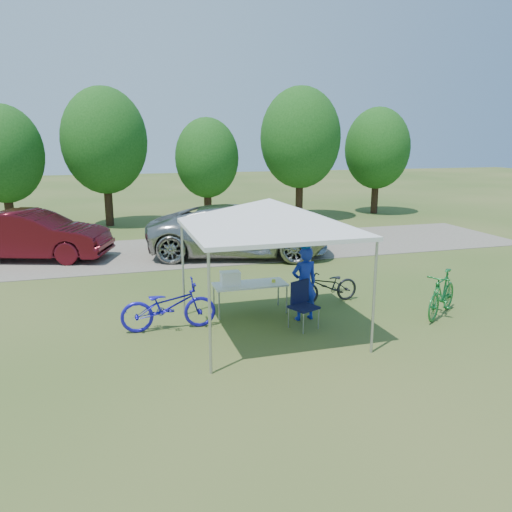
{
  "coord_description": "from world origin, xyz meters",
  "views": [
    {
      "loc": [
        -2.95,
        -9.1,
        3.83
      ],
      "look_at": [
        0.32,
        2.0,
        1.12
      ],
      "focal_mm": 35.0,
      "sensor_mm": 36.0,
      "label": 1
    }
  ],
  "objects_px": {
    "folding_chair": "(302,300)",
    "cyclist": "(304,284)",
    "bike_green": "(442,294)",
    "bike_dark": "(328,286)",
    "bike_blue": "(169,306)",
    "sedan": "(33,235)",
    "folding_table": "(250,285)",
    "minivan": "(240,230)",
    "cooler": "(230,278)"
  },
  "relations": [
    {
      "from": "folding_table",
      "to": "minivan",
      "type": "distance_m",
      "value": 5.7
    },
    {
      "from": "minivan",
      "to": "bike_green",
      "type": "bearing_deg",
      "value": -142.29
    },
    {
      "from": "folding_chair",
      "to": "cyclist",
      "type": "bearing_deg",
      "value": 39.31
    },
    {
      "from": "bike_blue",
      "to": "bike_green",
      "type": "bearing_deg",
      "value": -97.44
    },
    {
      "from": "folding_table",
      "to": "bike_green",
      "type": "distance_m",
      "value": 4.26
    },
    {
      "from": "folding_table",
      "to": "bike_dark",
      "type": "distance_m",
      "value": 1.99
    },
    {
      "from": "folding_table",
      "to": "cooler",
      "type": "relative_size",
      "value": 3.81
    },
    {
      "from": "cyclist",
      "to": "sedan",
      "type": "bearing_deg",
      "value": -55.11
    },
    {
      "from": "bike_dark",
      "to": "cyclist",
      "type": "bearing_deg",
      "value": -54.72
    },
    {
      "from": "folding_chair",
      "to": "cooler",
      "type": "distance_m",
      "value": 1.72
    },
    {
      "from": "folding_chair",
      "to": "sedan",
      "type": "xyz_separation_m",
      "value": [
        -6.16,
        8.0,
        0.24
      ]
    },
    {
      "from": "folding_chair",
      "to": "cyclist",
      "type": "xyz_separation_m",
      "value": [
        0.21,
        0.39,
        0.24
      ]
    },
    {
      "from": "folding_table",
      "to": "cyclist",
      "type": "xyz_separation_m",
      "value": [
        1.0,
        -0.77,
        0.18
      ]
    },
    {
      "from": "folding_table",
      "to": "folding_chair",
      "type": "distance_m",
      "value": 1.41
    },
    {
      "from": "bike_green",
      "to": "bike_dark",
      "type": "xyz_separation_m",
      "value": [
        -2.04,
        1.53,
        -0.09
      ]
    },
    {
      "from": "bike_green",
      "to": "sedan",
      "type": "distance_m",
      "value": 12.5
    },
    {
      "from": "bike_blue",
      "to": "sedan",
      "type": "relative_size",
      "value": 0.4
    },
    {
      "from": "sedan",
      "to": "bike_dark",
      "type": "bearing_deg",
      "value": -114.5
    },
    {
      "from": "folding_table",
      "to": "minivan",
      "type": "bearing_deg",
      "value": 77.69
    },
    {
      "from": "folding_chair",
      "to": "bike_green",
      "type": "xyz_separation_m",
      "value": [
        3.22,
        -0.25,
        -0.07
      ]
    },
    {
      "from": "folding_chair",
      "to": "minivan",
      "type": "distance_m",
      "value": 6.75
    },
    {
      "from": "bike_dark",
      "to": "sedan",
      "type": "bearing_deg",
      "value": -139.43
    },
    {
      "from": "folding_chair",
      "to": "sedan",
      "type": "distance_m",
      "value": 10.1
    },
    {
      "from": "cooler",
      "to": "minivan",
      "type": "distance_m",
      "value": 5.81
    },
    {
      "from": "bike_dark",
      "to": "sedan",
      "type": "distance_m",
      "value": 9.97
    },
    {
      "from": "folding_chair",
      "to": "bike_green",
      "type": "relative_size",
      "value": 0.57
    },
    {
      "from": "bike_blue",
      "to": "bike_dark",
      "type": "height_order",
      "value": "bike_blue"
    },
    {
      "from": "bike_green",
      "to": "folding_chair",
      "type": "bearing_deg",
      "value": -130.74
    },
    {
      "from": "bike_blue",
      "to": "bike_dark",
      "type": "relative_size",
      "value": 1.21
    },
    {
      "from": "cyclist",
      "to": "minivan",
      "type": "distance_m",
      "value": 6.34
    },
    {
      "from": "cooler",
      "to": "bike_dark",
      "type": "distance_m",
      "value": 2.46
    },
    {
      "from": "folding_chair",
      "to": "cyclist",
      "type": "distance_m",
      "value": 0.5
    },
    {
      "from": "folding_table",
      "to": "folding_chair",
      "type": "xyz_separation_m",
      "value": [
        0.79,
        -1.16,
        -0.06
      ]
    },
    {
      "from": "folding_chair",
      "to": "bike_dark",
      "type": "height_order",
      "value": "folding_chair"
    },
    {
      "from": "sedan",
      "to": "cooler",
      "type": "bearing_deg",
      "value": -126.28
    },
    {
      "from": "cooler",
      "to": "sedan",
      "type": "relative_size",
      "value": 0.09
    },
    {
      "from": "folding_table",
      "to": "minivan",
      "type": "xyz_separation_m",
      "value": [
        1.21,
        5.57,
        0.23
      ]
    },
    {
      "from": "folding_chair",
      "to": "minivan",
      "type": "height_order",
      "value": "minivan"
    },
    {
      "from": "bike_dark",
      "to": "sedan",
      "type": "height_order",
      "value": "sedan"
    },
    {
      "from": "folding_chair",
      "to": "minivan",
      "type": "xyz_separation_m",
      "value": [
        0.42,
        6.73,
        0.29
      ]
    },
    {
      "from": "bike_dark",
      "to": "minivan",
      "type": "bearing_deg",
      "value": -179.01
    },
    {
      "from": "cooler",
      "to": "bike_dark",
      "type": "xyz_separation_m",
      "value": [
        2.42,
        0.11,
        -0.41
      ]
    },
    {
      "from": "cooler",
      "to": "folding_chair",
      "type": "bearing_deg",
      "value": -43.03
    },
    {
      "from": "folding_table",
      "to": "bike_green",
      "type": "relative_size",
      "value": 0.97
    },
    {
      "from": "cooler",
      "to": "cyclist",
      "type": "distance_m",
      "value": 1.64
    },
    {
      "from": "cyclist",
      "to": "folding_table",
      "type": "bearing_deg",
      "value": -42.64
    },
    {
      "from": "minivan",
      "to": "bike_dark",
      "type": "bearing_deg",
      "value": -156.23
    },
    {
      "from": "folding_chair",
      "to": "bike_green",
      "type": "bearing_deg",
      "value": -27.4
    },
    {
      "from": "bike_blue",
      "to": "sedan",
      "type": "bearing_deg",
      "value": 26.23
    },
    {
      "from": "minivan",
      "to": "sedan",
      "type": "height_order",
      "value": "minivan"
    }
  ]
}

